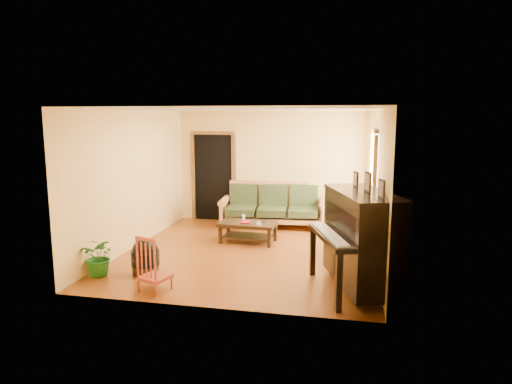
% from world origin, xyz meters
% --- Properties ---
extents(floor, '(5.00, 5.00, 0.00)m').
position_xyz_m(floor, '(0.00, 0.00, 0.00)').
color(floor, '#612B0C').
rests_on(floor, ground).
extents(doorway, '(1.08, 0.16, 2.05)m').
position_xyz_m(doorway, '(-1.45, 2.48, 1.02)').
color(doorway, black).
rests_on(doorway, floor).
extents(window, '(0.12, 1.36, 1.46)m').
position_xyz_m(window, '(2.21, 1.30, 1.50)').
color(window, white).
rests_on(window, right_wall).
extents(sofa, '(2.38, 1.17, 0.99)m').
position_xyz_m(sofa, '(0.06, 2.05, 0.49)').
color(sofa, '#A96C3E').
rests_on(sofa, floor).
extents(coffee_table, '(1.16, 0.69, 0.41)m').
position_xyz_m(coffee_table, '(-0.19, 0.68, 0.20)').
color(coffee_table, black).
rests_on(coffee_table, floor).
extents(armchair, '(1.04, 1.07, 0.88)m').
position_xyz_m(armchair, '(1.80, 0.11, 0.44)').
color(armchair, '#A96C3E').
rests_on(armchair, floor).
extents(piano, '(1.42, 1.84, 1.44)m').
position_xyz_m(piano, '(1.95, -1.45, 0.72)').
color(piano, black).
rests_on(piano, floor).
extents(footstool, '(0.58, 0.58, 0.43)m').
position_xyz_m(footstool, '(-1.38, -1.44, 0.21)').
color(footstool, black).
rests_on(footstool, floor).
extents(red_chair, '(0.50, 0.52, 0.82)m').
position_xyz_m(red_chair, '(-0.93, -2.09, 0.41)').
color(red_chair, maroon).
rests_on(red_chair, floor).
extents(leaning_frame, '(0.42, 0.23, 0.55)m').
position_xyz_m(leaning_frame, '(1.56, 2.36, 0.28)').
color(leaning_frame, gold).
rests_on(leaning_frame, floor).
extents(ceramic_crock, '(0.24, 0.24, 0.23)m').
position_xyz_m(ceramic_crock, '(2.08, 2.30, 0.12)').
color(ceramic_crock, '#3550A1').
rests_on(ceramic_crock, floor).
extents(potted_plant, '(0.63, 0.56, 0.62)m').
position_xyz_m(potted_plant, '(-2.03, -1.68, 0.31)').
color(potted_plant, '#19591A').
rests_on(potted_plant, floor).
extents(book, '(0.21, 0.27, 0.02)m').
position_xyz_m(book, '(-0.32, 0.63, 0.42)').
color(book, maroon).
rests_on(book, coffee_table).
extents(candle, '(0.08, 0.08, 0.11)m').
position_xyz_m(candle, '(-0.32, 0.86, 0.46)').
color(candle, white).
rests_on(candle, coffee_table).
extents(glass_jar, '(0.09, 0.09, 0.06)m').
position_xyz_m(glass_jar, '(0.06, 0.53, 0.44)').
color(glass_jar, white).
rests_on(glass_jar, coffee_table).
extents(remote, '(0.16, 0.07, 0.02)m').
position_xyz_m(remote, '(0.07, 0.75, 0.41)').
color(remote, black).
rests_on(remote, coffee_table).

